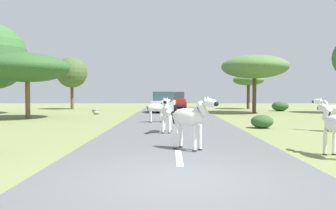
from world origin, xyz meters
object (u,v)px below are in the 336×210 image
at_px(car_1, 176,100).
at_px(tree_4, 27,68).
at_px(zebra_0, 166,111).
at_px(bush_0, 280,106).
at_px(zebra_1, 333,111).
at_px(tree_1, 255,67).
at_px(rock_0, 96,113).
at_px(zebra_2, 190,118).
at_px(car_0, 164,103).
at_px(tree_0, 72,73).
at_px(zebra_4, 335,124).
at_px(rock_1, 96,110).
at_px(bush_3, 262,121).
at_px(tree_7, 248,80).
at_px(zebra_3, 157,108).

xyz_separation_m(car_1, tree_4, (-10.01, -14.04, 2.49)).
xyz_separation_m(zebra_0, bush_0, (10.35, 16.61, -0.48)).
bearing_deg(zebra_1, tree_1, 44.61).
xyz_separation_m(zebra_0, rock_0, (-5.66, 11.92, -0.81)).
height_order(zebra_1, zebra_2, zebra_2).
bearing_deg(car_0, tree_0, 153.61).
xyz_separation_m(zebra_2, tree_0, (-10.65, 23.58, 2.76)).
bearing_deg(tree_1, zebra_1, -89.06).
relative_size(tree_0, rock_0, 10.68).
bearing_deg(zebra_4, rock_1, 115.76).
xyz_separation_m(zebra_1, bush_3, (-2.71, 1.38, -0.57)).
relative_size(tree_7, bush_0, 2.35).
height_order(zebra_0, tree_7, tree_7).
xyz_separation_m(zebra_3, car_1, (1.38, 17.04, -0.01)).
relative_size(car_0, rock_1, 6.97).
xyz_separation_m(car_0, bush_3, (4.97, -11.87, -0.53)).
xyz_separation_m(bush_0, rock_0, (-16.01, -4.69, -0.32)).
height_order(tree_1, rock_0, tree_1).
xyz_separation_m(zebra_1, bush_0, (3.05, 15.78, -0.44)).
distance_m(zebra_4, car_0, 19.47).
xyz_separation_m(zebra_4, car_1, (-3.74, 26.53, -0.02)).
relative_size(zebra_4, tree_4, 0.29).
xyz_separation_m(zebra_2, tree_7, (7.53, 24.27, 1.99)).
bearing_deg(bush_3, zebra_1, -26.90).
xyz_separation_m(tree_0, tree_4, (0.71, -11.83, -0.41)).
relative_size(zebra_1, zebra_4, 0.97).
distance_m(zebra_3, rock_0, 8.84).
bearing_deg(car_0, zebra_0, -84.92).
relative_size(car_0, car_1, 1.02).
height_order(zebra_1, tree_1, tree_1).
bearing_deg(tree_4, car_1, 54.51).
xyz_separation_m(zebra_1, rock_0, (-12.96, 11.09, -0.76)).
bearing_deg(rock_0, bush_0, 16.32).
xyz_separation_m(bush_0, bush_3, (-5.76, -14.40, -0.13)).
bearing_deg(tree_4, zebra_0, -40.02).
height_order(tree_7, rock_1, tree_7).
distance_m(zebra_2, rock_1, 19.77).
bearing_deg(bush_0, tree_0, 171.70).
relative_size(zebra_2, zebra_4, 1.01).
relative_size(tree_4, rock_1, 8.45).
distance_m(zebra_4, rock_0, 19.57).
bearing_deg(zebra_3, zebra_4, 12.50).
bearing_deg(tree_4, rock_0, 49.73).
bearing_deg(car_0, zebra_1, -56.36).
relative_size(car_1, tree_0, 0.82).
relative_size(car_1, tree_4, 0.81).
xyz_separation_m(zebra_2, car_1, (0.07, 25.79, -0.14)).
distance_m(car_1, rock_0, 11.80).
xyz_separation_m(zebra_0, tree_7, (8.26, 20.26, 2.03)).
bearing_deg(rock_1, car_1, 45.84).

